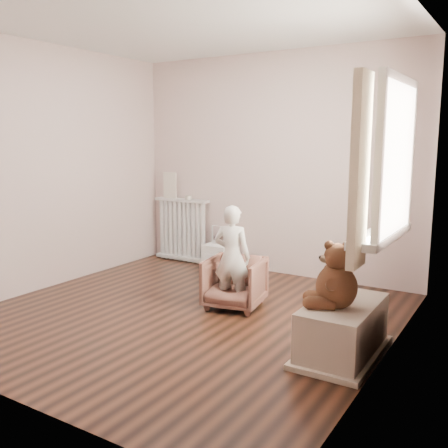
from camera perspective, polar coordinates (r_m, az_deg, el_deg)
The scene contains 18 objects.
floor at distance 4.70m, azimuth -4.52°, elevation -10.29°, with size 3.60×3.60×0.01m, color black.
ceiling at distance 4.53m, azimuth -4.98°, elevation 22.36°, with size 3.60×3.60×0.01m, color white.
back_wall at distance 5.97m, azimuth 5.63°, elevation 6.72°, with size 3.60×0.02×2.60m, color beige.
left_wall at distance 5.68m, azimuth -19.60°, elevation 6.07°, with size 0.02×3.60×2.60m, color beige.
right_wall at distance 3.66m, azimuth 18.64°, elevation 4.43°, with size 0.02×3.60×2.60m, color beige.
window at distance 3.95m, azimuth 19.20°, elevation 6.93°, with size 0.03×0.90×1.10m, color white.
window_sill at distance 4.04m, azimuth 17.50°, elevation -1.23°, with size 0.22×1.10×0.06m, color silver.
curtain_left at distance 3.43m, azimuth 15.24°, elevation 5.79°, with size 0.06×0.26×1.30m, color #C4B592.
curtain_right at distance 4.54m, azimuth 19.39°, elevation 6.45°, with size 0.06×0.26×1.30m, color #C4B592.
radiator at distance 6.63m, azimuth -4.81°, elevation -0.90°, with size 0.79×0.15×0.83m, color silver.
paper_doll at distance 6.66m, azimuth -6.19°, elevation 4.43°, with size 0.20×0.02×0.34m, color beige.
tin_a at distance 6.50m, azimuth -4.08°, elevation 3.05°, with size 0.09×0.09×0.05m, color #A59E8C.
toy_vanity at distance 6.31m, azimuth -0.79°, elevation -2.47°, with size 0.33×0.24×0.52m, color silver.
armchair at distance 4.82m, azimuth 1.22°, elevation -6.72°, with size 0.52×0.53×0.49m, color brown.
child at distance 4.71m, azimuth 0.92°, elevation -3.74°, with size 0.36×0.23×0.98m, color silver.
toy_bench at distance 3.91m, azimuth 13.41°, elevation -11.63°, with size 0.45×0.86×0.40m, color #BDAB92.
teddy_bear at distance 3.67m, azimuth 12.80°, elevation -5.29°, with size 0.39×0.30×0.48m, color #361D10, non-canonical shape.
plush_cat at distance 4.05m, azimuth 17.57°, elevation 0.67°, with size 0.14×0.23×0.19m, color slate, non-canonical shape.
Camera 1 is at (2.62, -3.56, 1.60)m, focal length 40.00 mm.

